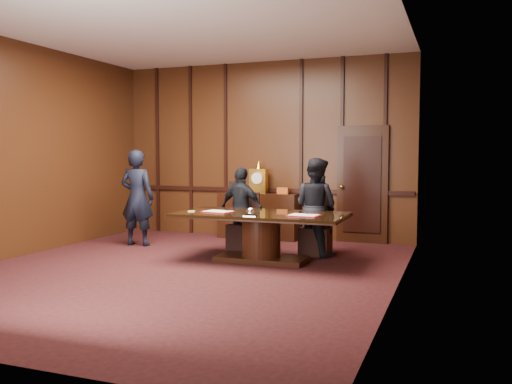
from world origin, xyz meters
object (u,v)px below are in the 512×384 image
conference_table (261,229)px  witness_left (137,198)px  witness_right (316,207)px  signatory_right (315,221)px  signatory_left (242,209)px  sideboard (259,214)px

conference_table → witness_left: bearing=166.9°
witness_left → witness_right: (3.29, 0.21, -0.07)m
signatory_right → witness_left: (-3.28, -0.19, 0.30)m
signatory_right → witness_right: bearing=-123.6°
conference_table → signatory_left: signatory_left is taller
signatory_right → witness_right: size_ratio=0.71×
signatory_left → signatory_right: signatory_left is taller
conference_table → witness_left: (-2.63, 0.61, 0.37)m
conference_table → signatory_right: signatory_right is taller
sideboard → witness_right: size_ratio=1.00×
sideboard → witness_left: witness_left is taller
witness_right → witness_left: bearing=27.4°
witness_right → sideboard: bearing=-18.1°
sideboard → signatory_left: (0.19, -1.36, 0.24)m
sideboard → conference_table: size_ratio=0.61×
signatory_right → witness_right: 0.23m
signatory_left → witness_left: 1.99m
sideboard → witness_right: 2.04m
conference_table → witness_left: witness_left is taller
signatory_left → conference_table: bearing=141.7°
conference_table → signatory_right: 1.03m
sideboard → signatory_right: (1.49, -1.36, 0.09)m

